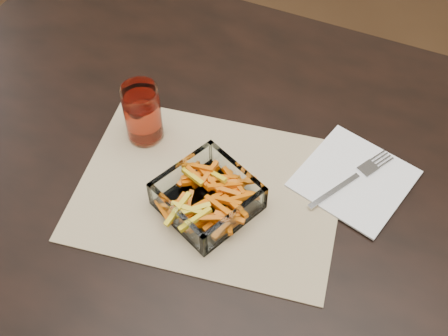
{
  "coord_description": "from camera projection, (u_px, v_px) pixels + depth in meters",
  "views": [
    {
      "loc": [
        0.11,
        -0.57,
        1.55
      ],
      "look_at": [
        -0.13,
        -0.04,
        0.78
      ],
      "focal_mm": 45.0,
      "sensor_mm": 36.0,
      "label": 1
    }
  ],
  "objects": [
    {
      "name": "napkin",
      "position": [
        354.0,
        179.0,
        0.99
      ],
      "size": [
        0.22,
        0.22,
        0.0
      ],
      "primitive_type": "cube",
      "rotation": [
        0.0,
        0.0,
        -0.25
      ],
      "color": "white",
      "rests_on": "placemat"
    },
    {
      "name": "dining_table",
      "position": [
        295.0,
        214.0,
        1.05
      ],
      "size": [
        1.6,
        0.9,
        0.75
      ],
      "color": "black",
      "rests_on": "ground"
    },
    {
      "name": "fork",
      "position": [
        354.0,
        178.0,
        0.98
      ],
      "size": [
        0.11,
        0.18,
        0.0
      ],
      "rotation": [
        0.0,
        0.0,
        -0.52
      ],
      "color": "silver",
      "rests_on": "napkin"
    },
    {
      "name": "placemat",
      "position": [
        209.0,
        190.0,
        0.98
      ],
      "size": [
        0.5,
        0.4,
        0.0
      ],
      "primitive_type": "cube",
      "rotation": [
        0.0,
        0.0,
        0.16
      ],
      "color": "tan",
      "rests_on": "dining_table"
    },
    {
      "name": "glass_bowl",
      "position": [
        208.0,
        198.0,
        0.94
      ],
      "size": [
        0.19,
        0.19,
        0.06
      ],
      "rotation": [
        0.0,
        0.0,
        -0.41
      ],
      "color": "white",
      "rests_on": "placemat"
    },
    {
      "name": "tumbler",
      "position": [
        143.0,
        115.0,
        1.01
      ],
      "size": [
        0.07,
        0.07,
        0.12
      ],
      "color": "white",
      "rests_on": "placemat"
    }
  ]
}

